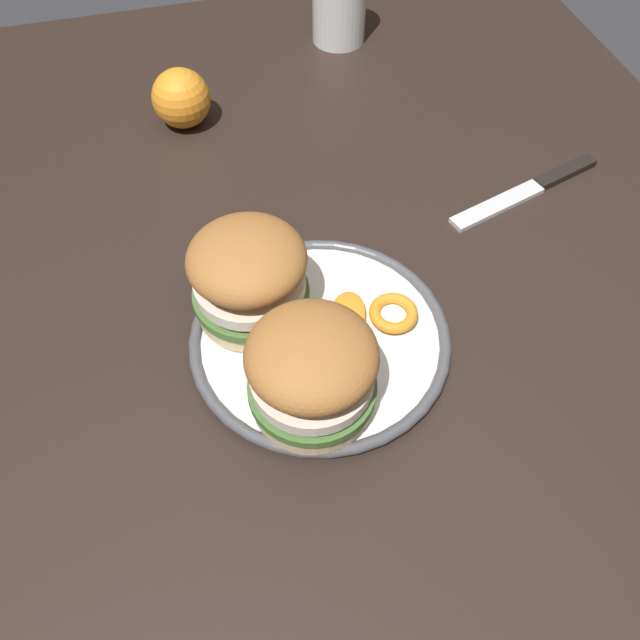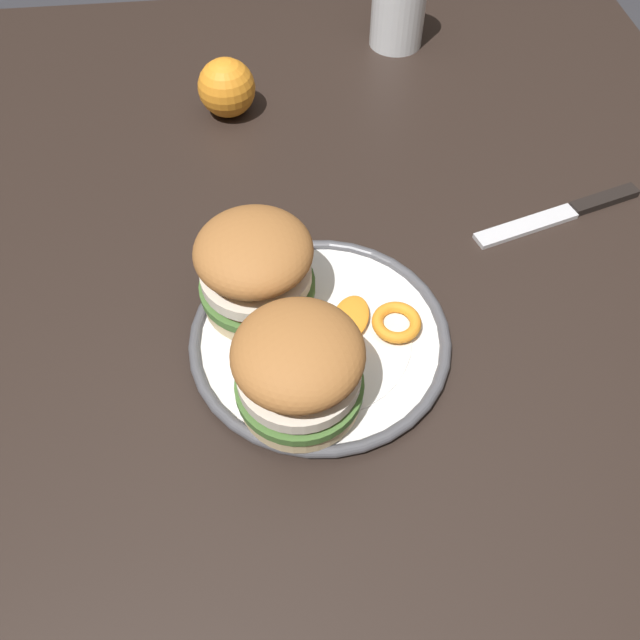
% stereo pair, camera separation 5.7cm
% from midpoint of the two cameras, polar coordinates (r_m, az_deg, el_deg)
% --- Properties ---
extents(ground_plane, '(8.00, 8.00, 0.00)m').
position_cam_midpoint_polar(ground_plane, '(1.31, 2.61, -21.20)').
color(ground_plane, '#333338').
extents(dining_table, '(1.47, 1.08, 0.72)m').
position_cam_midpoint_polar(dining_table, '(0.71, 4.52, -7.16)').
color(dining_table, black).
rests_on(dining_table, ground).
extents(dinner_plate, '(0.26, 0.26, 0.02)m').
position_cam_midpoint_polar(dinner_plate, '(0.65, 2.51, -1.77)').
color(dinner_plate, white).
rests_on(dinner_plate, dining_table).
extents(sandwich_half_left, '(0.14, 0.14, 0.10)m').
position_cam_midpoint_polar(sandwich_half_left, '(0.56, 1.02, -4.48)').
color(sandwich_half_left, beige).
rests_on(sandwich_half_left, dinner_plate).
extents(sandwich_half_right, '(0.12, 0.12, 0.10)m').
position_cam_midpoint_polar(sandwich_half_right, '(0.63, -3.15, 4.49)').
color(sandwich_half_right, beige).
rests_on(sandwich_half_right, dinner_plate).
extents(orange_peel_curled, '(0.05, 0.05, 0.01)m').
position_cam_midpoint_polar(orange_peel_curled, '(0.65, 9.26, -0.36)').
color(orange_peel_curled, orange).
rests_on(orange_peel_curled, dinner_plate).
extents(orange_peel_strip_long, '(0.07, 0.06, 0.01)m').
position_cam_midpoint_polar(orange_peel_strip_long, '(0.65, 5.22, 0.06)').
color(orange_peel_strip_long, orange).
rests_on(orange_peel_strip_long, dinner_plate).
extents(drinking_glass, '(0.08, 0.08, 0.14)m').
position_cam_midpoint_polar(drinking_glass, '(1.05, 8.67, 25.80)').
color(drinking_glass, white).
rests_on(drinking_glass, dining_table).
extents(whole_orange, '(0.08, 0.08, 0.08)m').
position_cam_midpoint_polar(whole_orange, '(0.91, -6.37, 19.60)').
color(whole_orange, orange).
rests_on(whole_orange, dining_table).
extents(table_knife, '(0.08, 0.22, 0.01)m').
position_cam_midpoint_polar(table_knife, '(0.84, 23.01, 8.68)').
color(table_knife, silver).
rests_on(table_knife, dining_table).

